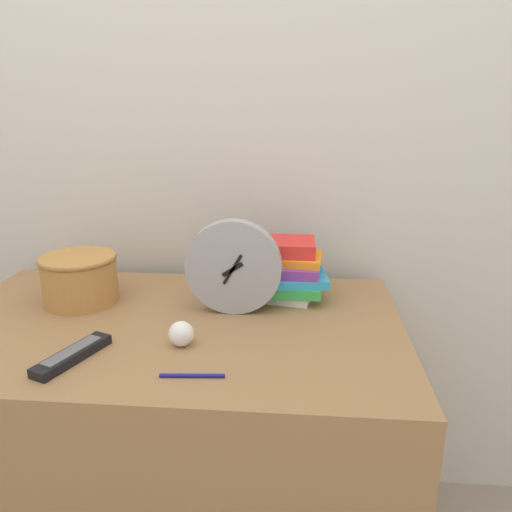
# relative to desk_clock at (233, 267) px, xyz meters

# --- Properties ---
(wall_back) EXTENTS (6.00, 0.04, 2.40)m
(wall_back) POSITION_rel_desk_clock_xyz_m (-0.15, 0.34, 0.32)
(wall_back) COLOR beige
(wall_back) RESTS_ON ground_plane
(desk) EXTENTS (1.12, 0.68, 0.76)m
(desk) POSITION_rel_desk_clock_xyz_m (-0.15, -0.07, -0.50)
(desk) COLOR olive
(desk) RESTS_ON ground_plane
(desk_clock) EXTENTS (0.24, 0.04, 0.24)m
(desk_clock) POSITION_rel_desk_clock_xyz_m (0.00, 0.00, 0.00)
(desk_clock) COLOR #99999E
(desk_clock) RESTS_ON desk
(book_stack) EXTENTS (0.26, 0.20, 0.16)m
(book_stack) POSITION_rel_desk_clock_xyz_m (0.11, 0.12, -0.05)
(book_stack) COLOR white
(book_stack) RESTS_ON desk
(basket) EXTENTS (0.20, 0.20, 0.13)m
(basket) POSITION_rel_desk_clock_xyz_m (-0.41, 0.03, -0.05)
(basket) COLOR #B27A3D
(basket) RESTS_ON desk
(tv_remote) EXTENTS (0.11, 0.19, 0.02)m
(tv_remote) POSITION_rel_desk_clock_xyz_m (-0.30, -0.27, -0.11)
(tv_remote) COLOR black
(tv_remote) RESTS_ON desk
(crumpled_paper_ball) EXTENTS (0.06, 0.06, 0.06)m
(crumpled_paper_ball) POSITION_rel_desk_clock_xyz_m (-0.09, -0.19, -0.09)
(crumpled_paper_ball) COLOR white
(crumpled_paper_ball) RESTS_ON desk
(pen) EXTENTS (0.13, 0.02, 0.01)m
(pen) POSITION_rel_desk_clock_xyz_m (-0.04, -0.31, -0.12)
(pen) COLOR navy
(pen) RESTS_ON desk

